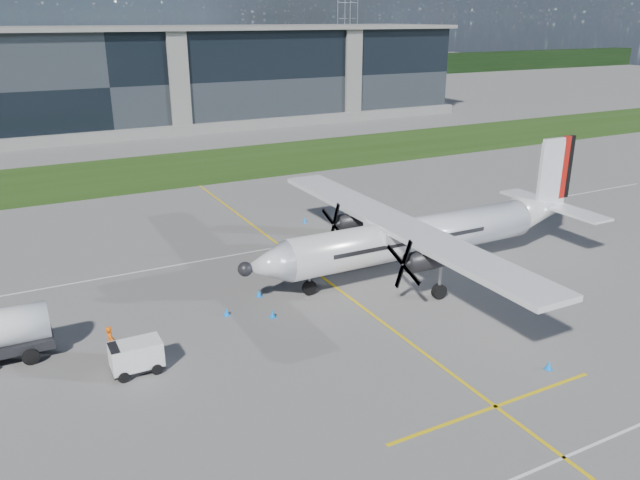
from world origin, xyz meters
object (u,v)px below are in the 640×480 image
at_px(baggage_tug, 136,357).
at_px(ground_crew_person, 111,340).
at_px(turboprop_aircraft, 427,213).
at_px(safety_cone_stbdwing, 305,220).
at_px(safety_cone_portwing, 549,365).
at_px(safety_cone_nose_stbd, 259,293).
at_px(safety_cone_fwd, 227,312).
at_px(safety_cone_nose_port, 273,314).
at_px(pylon_east, 347,24).

bearing_deg(baggage_tug, ground_crew_person, 113.84).
height_order(turboprop_aircraft, safety_cone_stbdwing, turboprop_aircraft).
xyz_separation_m(ground_crew_person, safety_cone_portwing, (19.49, -11.55, -0.79)).
distance_m(turboprop_aircraft, safety_cone_stbdwing, 14.42).
relative_size(safety_cone_nose_stbd, safety_cone_fwd, 1.00).
bearing_deg(safety_cone_portwing, baggage_tug, 152.82).
relative_size(safety_cone_nose_port, safety_cone_fwd, 1.00).
height_order(baggage_tug, safety_cone_nose_port, baggage_tug).
xyz_separation_m(baggage_tug, safety_cone_nose_port, (8.48, 2.34, -0.56)).
xyz_separation_m(turboprop_aircraft, safety_cone_stbdwing, (-2.69, 13.60, -3.99)).
bearing_deg(safety_cone_stbdwing, safety_cone_nose_stbd, -127.25).
bearing_deg(safety_cone_nose_stbd, pylon_east, 58.08).
relative_size(turboprop_aircraft, safety_cone_stbdwing, 56.47).
xyz_separation_m(safety_cone_nose_port, safety_cone_portwing, (10.12, -11.90, 0.00)).
xyz_separation_m(pylon_east, baggage_tug, (-95.96, -145.23, -14.19)).
relative_size(safety_cone_nose_stbd, safety_cone_stbdwing, 1.00).
xyz_separation_m(turboprop_aircraft, safety_cone_fwd, (-14.84, -0.34, -3.99)).
bearing_deg(safety_cone_stbdwing, ground_crew_person, -140.49).
bearing_deg(safety_cone_portwing, pylon_east, 63.45).
distance_m(turboprop_aircraft, safety_cone_fwd, 15.37).
height_order(turboprop_aircraft, ground_crew_person, turboprop_aircraft).
bearing_deg(baggage_tug, safety_cone_portwing, -27.18).
bearing_deg(safety_cone_nose_stbd, turboprop_aircraft, -6.03).
bearing_deg(ground_crew_person, safety_cone_stbdwing, -58.65).
height_order(turboprop_aircraft, baggage_tug, turboprop_aircraft).
relative_size(pylon_east, ground_crew_person, 14.37).
distance_m(baggage_tug, safety_cone_fwd, 7.26).
xyz_separation_m(pylon_east, safety_cone_nose_port, (-87.47, -142.88, -14.75)).
distance_m(safety_cone_portwing, safety_cone_fwd, 18.33).
relative_size(safety_cone_nose_port, safety_cone_nose_stbd, 1.00).
bearing_deg(turboprop_aircraft, pylon_east, 62.00).
height_order(turboprop_aircraft, safety_cone_nose_port, turboprop_aircraft).
bearing_deg(pylon_east, baggage_tug, -123.45).
distance_m(pylon_east, turboprop_aircraft, 160.09).
distance_m(baggage_tug, safety_cone_stbdwing, 25.51).
relative_size(ground_crew_person, safety_cone_fwd, 4.18).
relative_size(safety_cone_stbdwing, safety_cone_fwd, 1.00).
height_order(safety_cone_nose_stbd, safety_cone_stbdwing, same).
xyz_separation_m(baggage_tug, ground_crew_person, (-0.88, 2.00, 0.23)).
bearing_deg(safety_cone_portwing, safety_cone_stbdwing, 90.70).
bearing_deg(turboprop_aircraft, safety_cone_portwing, -99.71).
distance_m(pylon_east, safety_cone_nose_stbd, 165.31).
bearing_deg(safety_cone_nose_port, ground_crew_person, -177.90).
xyz_separation_m(pylon_east, turboprop_aircraft, (-75.00, -141.03, -10.76)).
distance_m(turboprop_aircraft, ground_crew_person, 22.18).
xyz_separation_m(ground_crew_person, safety_cone_fwd, (7.00, 1.87, -0.79)).
bearing_deg(pylon_east, safety_cone_nose_stbd, -121.92).
relative_size(ground_crew_person, safety_cone_portwing, 4.18).
distance_m(safety_cone_portwing, safety_cone_stbdwing, 27.35).
bearing_deg(safety_cone_portwing, safety_cone_nose_stbd, 122.84).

